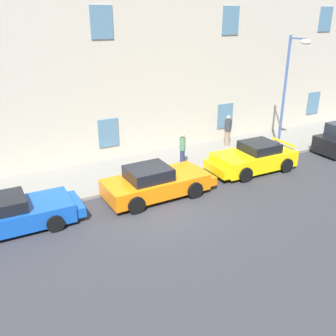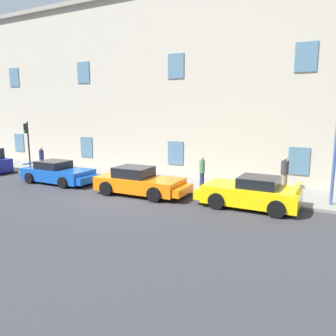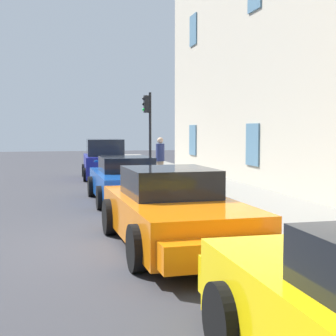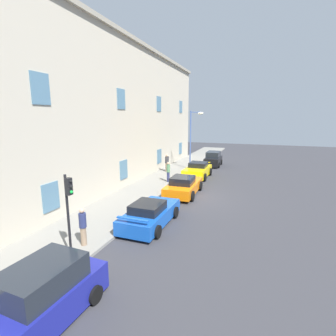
{
  "view_description": "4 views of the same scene",
  "coord_description": "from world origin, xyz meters",
  "px_view_note": "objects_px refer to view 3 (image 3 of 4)",
  "views": [
    {
      "loc": [
        -6.19,
        -12.62,
        7.53
      ],
      "look_at": [
        0.72,
        0.43,
        1.41
      ],
      "focal_mm": 40.7,
      "sensor_mm": 36.0,
      "label": 1
    },
    {
      "loc": [
        9.29,
        -13.06,
        4.27
      ],
      "look_at": [
        1.32,
        2.17,
        1.27
      ],
      "focal_mm": 34.87,
      "sensor_mm": 36.0,
      "label": 2
    },
    {
      "loc": [
        9.03,
        -1.38,
        2.16
      ],
      "look_at": [
        0.12,
        0.79,
        1.44
      ],
      "focal_mm": 53.21,
      "sensor_mm": 36.0,
      "label": 3
    },
    {
      "loc": [
        -17.16,
        -4.37,
        5.66
      ],
      "look_at": [
        0.63,
        2.21,
        1.86
      ],
      "focal_mm": 26.97,
      "sensor_mm": 36.0,
      "label": 4
    }
  ],
  "objects_px": {
    "traffic_light": "(148,121)",
    "pedestrian_strolling": "(160,160)",
    "sportscar_yellow_flank": "(177,214)",
    "sportscar_red_lead": "(129,183)",
    "hatchback_parked": "(105,161)"
  },
  "relations": [
    {
      "from": "sportscar_red_lead",
      "to": "traffic_light",
      "type": "bearing_deg",
      "value": 161.58
    },
    {
      "from": "sportscar_red_lead",
      "to": "sportscar_yellow_flank",
      "type": "height_order",
      "value": "sportscar_yellow_flank"
    },
    {
      "from": "traffic_light",
      "to": "pedestrian_strolling",
      "type": "relative_size",
      "value": 2.0
    },
    {
      "from": "sportscar_red_lead",
      "to": "traffic_light",
      "type": "relative_size",
      "value": 1.39
    },
    {
      "from": "sportscar_red_lead",
      "to": "sportscar_yellow_flank",
      "type": "distance_m",
      "value": 5.87
    },
    {
      "from": "traffic_light",
      "to": "sportscar_yellow_flank",
      "type": "bearing_deg",
      "value": -8.62
    },
    {
      "from": "sportscar_yellow_flank",
      "to": "hatchback_parked",
      "type": "xyz_separation_m",
      "value": [
        -13.03,
        0.18,
        0.14
      ]
    },
    {
      "from": "sportscar_red_lead",
      "to": "sportscar_yellow_flank",
      "type": "bearing_deg",
      "value": -0.81
    },
    {
      "from": "sportscar_yellow_flank",
      "to": "traffic_light",
      "type": "distance_m",
      "value": 10.59
    },
    {
      "from": "sportscar_red_lead",
      "to": "traffic_light",
      "type": "height_order",
      "value": "traffic_light"
    },
    {
      "from": "sportscar_yellow_flank",
      "to": "traffic_light",
      "type": "height_order",
      "value": "traffic_light"
    },
    {
      "from": "hatchback_parked",
      "to": "sportscar_yellow_flank",
      "type": "bearing_deg",
      "value": -0.81
    },
    {
      "from": "traffic_light",
      "to": "pedestrian_strolling",
      "type": "xyz_separation_m",
      "value": [
        1.0,
        0.25,
        -1.45
      ]
    },
    {
      "from": "traffic_light",
      "to": "hatchback_parked",
      "type": "bearing_deg",
      "value": -153.13
    },
    {
      "from": "hatchback_parked",
      "to": "pedestrian_strolling",
      "type": "bearing_deg",
      "value": 23.61
    }
  ]
}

